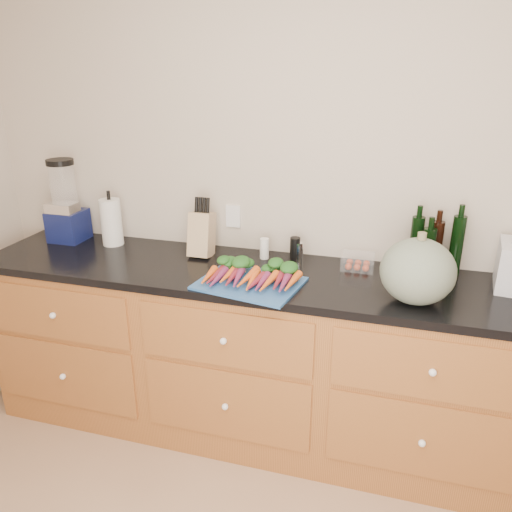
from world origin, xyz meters
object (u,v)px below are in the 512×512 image
(carrots, at_px, (252,275))
(squash, at_px, (418,271))
(cutting_board, at_px, (250,283))
(tomato_box, at_px, (358,262))
(paper_towel, at_px, (111,222))
(blender_appliance, at_px, (66,206))
(knife_block, at_px, (202,234))

(carrots, distance_m, squash, 0.74)
(cutting_board, bearing_deg, carrots, 90.00)
(cutting_board, xyz_separation_m, tomato_box, (0.46, 0.33, 0.03))
(squash, xyz_separation_m, paper_towel, (-1.62, 0.30, -0.01))
(blender_appliance, height_order, paper_towel, blender_appliance)
(blender_appliance, bearing_deg, cutting_board, -15.09)
(squash, bearing_deg, carrots, 179.22)
(cutting_board, bearing_deg, paper_towel, 160.35)
(blender_appliance, distance_m, tomato_box, 1.65)
(cutting_board, relative_size, tomato_box, 2.88)
(cutting_board, relative_size, blender_appliance, 0.98)
(blender_appliance, relative_size, knife_block, 2.02)
(paper_towel, height_order, knife_block, paper_towel)
(blender_appliance, bearing_deg, carrots, -13.57)
(blender_appliance, height_order, tomato_box, blender_appliance)
(squash, relative_size, blender_appliance, 0.67)
(cutting_board, height_order, tomato_box, tomato_box)
(cutting_board, relative_size, paper_towel, 1.75)
(squash, distance_m, blender_appliance, 1.93)
(cutting_board, height_order, blender_appliance, blender_appliance)
(paper_towel, height_order, tomato_box, paper_towel)
(knife_block, distance_m, tomato_box, 0.82)
(knife_block, xyz_separation_m, tomato_box, (0.81, 0.03, -0.08))
(carrots, relative_size, paper_towel, 1.65)
(carrots, distance_m, knife_block, 0.45)
(squash, height_order, paper_towel, squash)
(knife_block, bearing_deg, blender_appliance, 178.79)
(carrots, bearing_deg, paper_towel, 162.25)
(carrots, height_order, knife_block, knife_block)
(blender_appliance, relative_size, tomato_box, 2.95)
(paper_towel, xyz_separation_m, knife_block, (0.55, -0.02, -0.01))
(blender_appliance, xyz_separation_m, tomato_box, (1.64, 0.01, -0.17))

